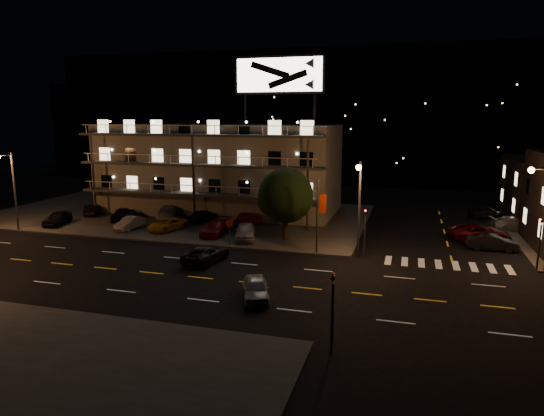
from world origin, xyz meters
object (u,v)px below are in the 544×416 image
(lot_car_4, at_px, (245,231))
(road_car_west, at_px, (206,254))
(road_car_east, at_px, (256,288))
(tree, at_px, (285,197))
(side_car_0, at_px, (493,242))
(lot_car_7, at_px, (169,212))
(lot_car_2, at_px, (168,224))

(lot_car_4, height_order, road_car_west, lot_car_4)
(road_car_east, bearing_deg, tree, 76.79)
(tree, relative_size, side_car_0, 1.57)
(tree, bearing_deg, lot_car_4, -163.39)
(road_car_east, bearing_deg, lot_car_7, 109.32)
(lot_car_7, relative_size, road_car_west, 1.11)
(side_car_0, xyz_separation_m, road_car_west, (-22.78, -10.04, -0.04))
(road_car_west, bearing_deg, lot_car_4, -88.19)
(lot_car_4, xyz_separation_m, side_car_0, (21.92, 2.87, -0.21))
(lot_car_2, height_order, road_car_west, lot_car_2)
(road_car_west, bearing_deg, side_car_0, -147.55)
(tree, height_order, lot_car_2, tree)
(lot_car_2, bearing_deg, lot_car_4, 9.99)
(tree, height_order, side_car_0, tree)
(lot_car_2, xyz_separation_m, lot_car_4, (8.81, -1.29, 0.15))
(tree, bearing_deg, lot_car_7, 160.08)
(tree, xyz_separation_m, road_car_east, (1.89, -14.80, -3.46))
(lot_car_7, distance_m, road_car_west, 17.23)
(side_car_0, bearing_deg, lot_car_7, 84.30)
(lot_car_4, bearing_deg, road_car_east, -85.64)
(lot_car_4, height_order, side_car_0, lot_car_4)
(lot_car_2, xyz_separation_m, side_car_0, (30.73, 1.59, -0.06))
(road_car_west, bearing_deg, lot_car_2, -38.10)
(tree, height_order, lot_car_4, tree)
(lot_car_4, distance_m, road_car_east, 14.78)
(tree, bearing_deg, side_car_0, 5.62)
(lot_car_4, bearing_deg, tree, -0.73)
(lot_car_2, height_order, road_car_east, lot_car_2)
(lot_car_2, height_order, lot_car_7, lot_car_7)
(lot_car_7, height_order, side_car_0, lot_car_7)
(tree, xyz_separation_m, side_car_0, (18.34, 1.80, -3.45))
(lot_car_7, height_order, road_car_east, lot_car_7)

